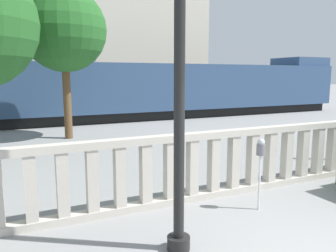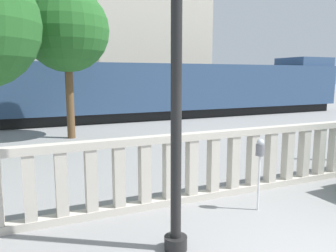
% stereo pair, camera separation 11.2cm
% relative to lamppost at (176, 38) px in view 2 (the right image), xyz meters
% --- Properties ---
extents(balustrade, '(16.02, 0.24, 1.41)m').
position_rel_lamppost_xyz_m(balustrade, '(1.62, 1.60, -2.34)').
color(balustrade, '#BCB5A8').
rests_on(balustrade, ground).
extents(lamppost, '(0.34, 0.34, 6.20)m').
position_rel_lamppost_xyz_m(lamppost, '(0.00, 0.00, 0.00)').
color(lamppost, black).
rests_on(lamppost, ground).
extents(parking_meter, '(0.17, 0.17, 1.39)m').
position_rel_lamppost_xyz_m(parking_meter, '(2.05, 0.67, -1.93)').
color(parking_meter, silver).
rests_on(parking_meter, ground).
extents(train_near, '(27.91, 3.15, 3.82)m').
position_rel_lamppost_xyz_m(train_near, '(4.84, 14.24, -1.35)').
color(train_near, black).
rests_on(train_near, ground).
extents(building_block, '(9.72, 6.63, 10.21)m').
position_rel_lamppost_xyz_m(building_block, '(8.24, 23.88, 2.06)').
color(building_block, beige).
rests_on(building_block, ground).
extents(tree_right, '(3.30, 3.30, 5.97)m').
position_rel_lamppost_xyz_m(tree_right, '(-0.21, 9.64, 1.25)').
color(tree_right, brown).
rests_on(tree_right, ground).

